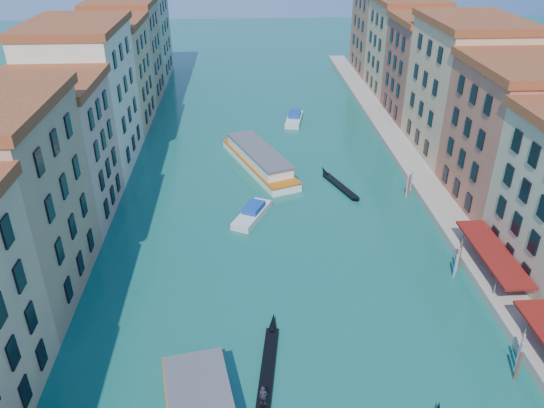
{
  "coord_description": "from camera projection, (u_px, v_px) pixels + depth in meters",
  "views": [
    {
      "loc": [
        -3.35,
        -5.18,
        33.65
      ],
      "look_at": [
        -0.31,
        46.02,
        5.6
      ],
      "focal_mm": 35.0,
      "sensor_mm": 36.0,
      "label": 1
    }
  ],
  "objects": [
    {
      "name": "quay",
      "position": [
        414.0,
        169.0,
        78.69
      ],
      "size": [
        4.0,
        140.0,
        1.0
      ],
      "primitive_type": "cube",
      "color": "#A39A84",
      "rests_on": "ground"
    },
    {
      "name": "vaporetto_far",
      "position": [
        259.0,
        159.0,
        79.74
      ],
      "size": [
        11.26,
        20.06,
        2.94
      ],
      "rotation": [
        0.0,
        0.0,
        0.37
      ],
      "color": "white",
      "rests_on": "ground"
    },
    {
      "name": "mooring_poles_right",
      "position": [
        504.0,
        335.0,
        46.45
      ],
      "size": [
        1.44,
        54.24,
        3.2
      ],
      "color": "brown",
      "rests_on": "ground"
    },
    {
      "name": "gondola_far",
      "position": [
        339.0,
        185.0,
        74.35
      ],
      "size": [
        4.63,
        10.59,
        1.56
      ],
      "rotation": [
        0.0,
        0.0,
        0.36
      ],
      "color": "black",
      "rests_on": "ground"
    },
    {
      "name": "left_bank_palazzos",
      "position": [
        74.0,
        117.0,
        71.49
      ],
      "size": [
        12.8,
        128.4,
        21.0
      ],
      "color": "tan",
      "rests_on": "ground"
    },
    {
      "name": "gondola_fore",
      "position": [
        268.0,
        366.0,
        44.35
      ],
      "size": [
        2.68,
        12.22,
        2.44
      ],
      "rotation": [
        0.0,
        0.0,
        -0.14
      ],
      "color": "black",
      "rests_on": "ground"
    },
    {
      "name": "motorboat_mid",
      "position": [
        252.0,
        213.0,
        66.75
      ],
      "size": [
        5.36,
        7.81,
        1.56
      ],
      "rotation": [
        0.0,
        0.0,
        -0.44
      ],
      "color": "silver",
      "rests_on": "ground"
    },
    {
      "name": "right_bank_palazzos",
      "position": [
        478.0,
        108.0,
        74.67
      ],
      "size": [
        12.8,
        128.4,
        21.0
      ],
      "color": "#A04940",
      "rests_on": "ground"
    },
    {
      "name": "motorboat_far",
      "position": [
        294.0,
        118.0,
        97.79
      ],
      "size": [
        4.12,
        8.4,
        1.67
      ],
      "rotation": [
        0.0,
        0.0,
        -0.21
      ],
      "color": "silver",
      "rests_on": "ground"
    }
  ]
}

